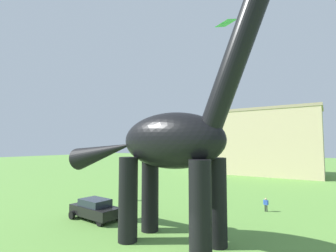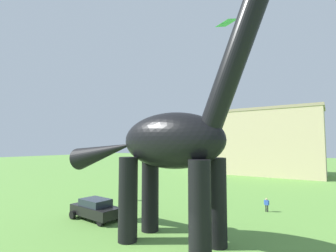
# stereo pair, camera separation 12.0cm
# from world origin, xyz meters

# --- Properties ---
(dinosaur_sculpture) EXTENTS (15.82, 3.35, 16.54)m
(dinosaur_sculpture) POSITION_xyz_m (-0.88, 3.24, 5.98)
(dinosaur_sculpture) COLOR black
(dinosaur_sculpture) RESTS_ON ground_plane
(parked_sedan_left) EXTENTS (4.34, 2.14, 1.55)m
(parked_sedan_left) POSITION_xyz_m (-8.24, 4.03, 0.81)
(parked_sedan_left) COLOR black
(parked_sedan_left) RESTS_ON ground_plane
(person_watching_child) EXTENTS (0.43, 0.19, 1.14)m
(person_watching_child) POSITION_xyz_m (2.36, 13.55, 0.69)
(person_watching_child) COLOR black
(person_watching_child) RESTS_ON ground_plane
(person_vendor_side) EXTENTS (0.55, 0.24, 1.47)m
(person_vendor_side) POSITION_xyz_m (-10.28, 10.42, 0.89)
(person_vendor_side) COLOR #2D3347
(person_vendor_side) RESTS_ON ground_plane
(kite_mid_right) EXTENTS (2.13, 1.94, 0.37)m
(kite_mid_right) POSITION_xyz_m (-0.18, 11.58, 16.62)
(kite_mid_right) COLOR green
(background_building_block) EXTENTS (20.07, 9.18, 12.55)m
(background_building_block) POSITION_xyz_m (-3.45, 41.67, 6.28)
(background_building_block) COLOR #CCB78E
(background_building_block) RESTS_ON ground_plane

